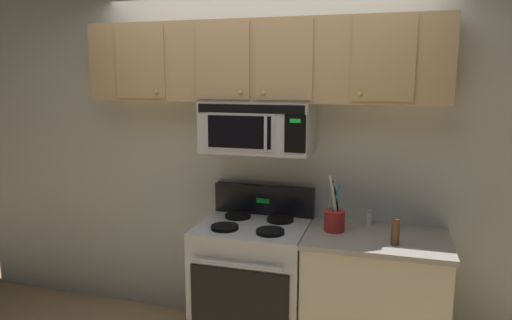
# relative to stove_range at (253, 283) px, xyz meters

# --- Properties ---
(back_wall) EXTENTS (5.20, 0.10, 2.70)m
(back_wall) POSITION_rel_stove_range_xyz_m (0.00, 0.37, 0.88)
(back_wall) COLOR silver
(back_wall) RESTS_ON ground_plane
(stove_range) EXTENTS (0.76, 0.69, 1.12)m
(stove_range) POSITION_rel_stove_range_xyz_m (0.00, 0.00, 0.00)
(stove_range) COLOR #B7BABF
(stove_range) RESTS_ON ground_plane
(over_range_microwave) EXTENTS (0.76, 0.43, 0.35)m
(over_range_microwave) POSITION_rel_stove_range_xyz_m (-0.00, 0.12, 1.11)
(over_range_microwave) COLOR #B7BABF
(upper_cabinets) EXTENTS (2.50, 0.36, 0.55)m
(upper_cabinets) POSITION_rel_stove_range_xyz_m (-0.00, 0.15, 1.56)
(upper_cabinets) COLOR tan
(counter_segment) EXTENTS (0.93, 0.65, 0.90)m
(counter_segment) POSITION_rel_stove_range_xyz_m (0.84, 0.01, -0.02)
(counter_segment) COLOR beige
(counter_segment) RESTS_ON ground_plane
(utensil_crock_red) EXTENTS (0.14, 0.14, 0.38)m
(utensil_crock_red) POSITION_rel_stove_range_xyz_m (0.56, 0.03, 0.52)
(utensil_crock_red) COLOR red
(utensil_crock_red) RESTS_ON counter_segment
(salt_shaker) EXTENTS (0.04, 0.04, 0.11)m
(salt_shaker) POSITION_rel_stove_range_xyz_m (0.78, 0.22, 0.48)
(salt_shaker) COLOR white
(salt_shaker) RESTS_ON counter_segment
(pepper_mill) EXTENTS (0.05, 0.05, 0.17)m
(pepper_mill) POSITION_rel_stove_range_xyz_m (0.95, -0.13, 0.52)
(pepper_mill) COLOR brown
(pepper_mill) RESTS_ON counter_segment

